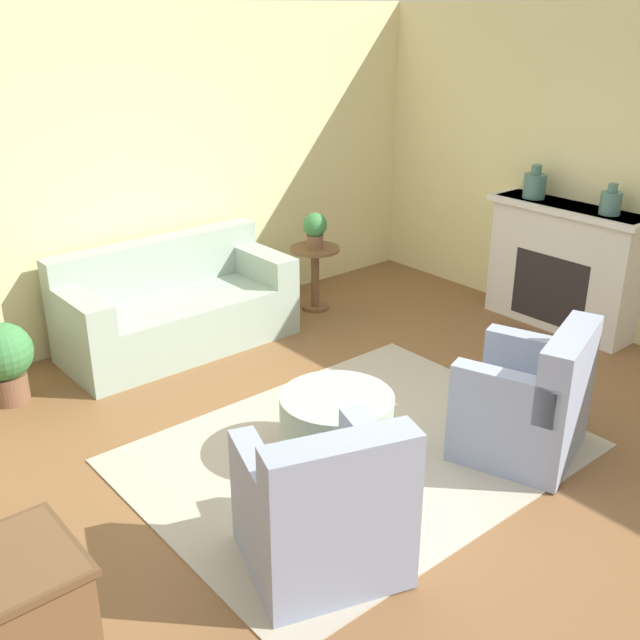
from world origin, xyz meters
TOP-DOWN VIEW (x-y plane):
  - ground_plane at (0.00, 0.00)m, footprint 16.00×16.00m
  - wall_back at (0.00, 2.82)m, footprint 9.53×0.12m
  - wall_right at (3.14, 0.00)m, footprint 0.12×10.16m
  - rug at (0.00, 0.00)m, footprint 2.85×2.15m
  - couch at (-0.02, 2.28)m, footprint 1.98×0.86m
  - armchair_left at (-0.88, -0.71)m, footprint 0.97×0.94m
  - armchair_right at (0.88, -0.71)m, footprint 0.97×0.94m
  - ottoman_table at (-0.12, 0.06)m, footprint 0.75×0.75m
  - side_table at (1.45, 2.16)m, footprint 0.47×0.47m
  - fireplace at (2.90, 0.40)m, footprint 0.44×1.47m
  - vase_mantel_near at (2.88, 0.77)m, footprint 0.20×0.20m
  - vase_mantel_far at (2.88, 0.02)m, footprint 0.18×0.18m
  - potted_plant_on_side_table at (1.45, 2.16)m, footprint 0.23×0.23m
  - potted_plant_floor at (-1.51, 2.22)m, footprint 0.44×0.44m

SIDE VIEW (x-z plane):
  - ground_plane at x=0.00m, z-range 0.00..0.00m
  - rug at x=0.00m, z-range 0.00..0.01m
  - ottoman_table at x=-0.12m, z-range 0.07..0.51m
  - couch at x=-0.02m, z-range -0.12..0.79m
  - potted_plant_floor at x=-1.51m, z-range 0.04..0.67m
  - armchair_left at x=-0.88m, z-range -0.09..0.82m
  - armchair_right at x=0.88m, z-range -0.09..0.82m
  - side_table at x=1.45m, z-range 0.11..0.73m
  - fireplace at x=2.90m, z-range 0.03..1.17m
  - potted_plant_on_side_table at x=1.45m, z-range 0.65..0.98m
  - vase_mantel_far at x=2.88m, z-range 1.12..1.38m
  - vase_mantel_near at x=2.88m, z-range 1.11..1.41m
  - wall_back at x=0.00m, z-range 0.00..2.80m
  - wall_right at x=3.14m, z-range 0.00..2.80m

